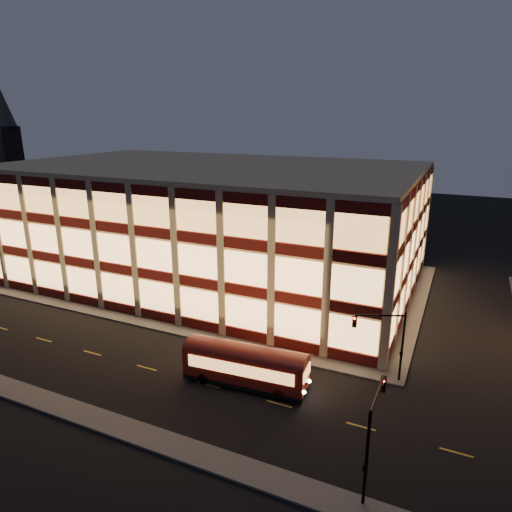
% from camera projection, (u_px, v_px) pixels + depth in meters
% --- Properties ---
extents(ground, '(200.00, 200.00, 0.00)m').
position_uv_depth(ground, '(152.00, 330.00, 45.05)').
color(ground, black).
rests_on(ground, ground).
extents(sidewalk_office_south, '(54.00, 2.00, 0.15)m').
position_uv_depth(sidewalk_office_south, '(134.00, 320.00, 47.10)').
color(sidewalk_office_south, '#514F4C').
rests_on(sidewalk_office_south, ground).
extents(sidewalk_office_east, '(2.00, 30.00, 0.15)m').
position_uv_depth(sidewalk_office_east, '(415.00, 306.00, 50.56)').
color(sidewalk_office_east, '#514F4C').
rests_on(sidewalk_office_east, ground).
extents(sidewalk_near, '(100.00, 2.00, 0.15)m').
position_uv_depth(sidewalk_near, '(44.00, 400.00, 33.75)').
color(sidewalk_near, '#514F4C').
rests_on(sidewalk_near, ground).
extents(office_building, '(50.45, 30.45, 14.50)m').
position_uv_depth(office_building, '(211.00, 221.00, 58.76)').
color(office_building, tan).
rests_on(office_building, ground).
extents(church_tower, '(5.00, 5.00, 18.00)m').
position_uv_depth(church_tower, '(9.00, 167.00, 105.15)').
color(church_tower, '#2D2621').
rests_on(church_tower, ground).
extents(traffic_signal_far, '(3.79, 1.87, 6.00)m').
position_uv_depth(traffic_signal_far, '(385.00, 334.00, 35.15)').
color(traffic_signal_far, black).
rests_on(traffic_signal_far, ground).
extents(traffic_signal_near, '(0.32, 4.45, 6.00)m').
position_uv_depth(traffic_signal_near, '(373.00, 425.00, 24.85)').
color(traffic_signal_near, black).
rests_on(traffic_signal_near, ground).
extents(trolley_bus, '(9.93, 3.21, 3.31)m').
position_uv_depth(trolley_bus, '(245.00, 363.00, 35.44)').
color(trolley_bus, maroon).
rests_on(trolley_bus, ground).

